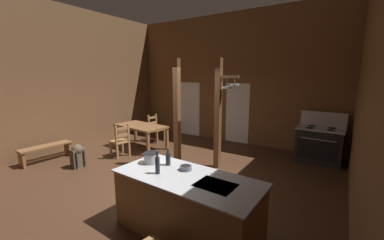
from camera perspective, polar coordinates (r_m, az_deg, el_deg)
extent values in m
cube|color=#422819|center=(5.57, -9.27, -14.46)|extent=(8.18, 8.59, 0.10)
cube|color=brown|center=(8.40, 9.00, 9.74)|extent=(8.18, 0.14, 4.37)
cube|color=brown|center=(8.09, -30.14, 8.42)|extent=(0.14, 8.59, 4.37)
cube|color=brown|center=(3.71, 38.29, 6.60)|extent=(0.14, 8.59, 4.37)
cube|color=white|center=(9.23, -0.86, 2.71)|extent=(1.00, 0.01, 2.05)
cube|color=white|center=(8.28, 10.88, 1.60)|extent=(0.84, 0.01, 2.05)
cube|color=brown|center=(3.66, -1.32, -19.99)|extent=(2.13, 0.98, 0.87)
cube|color=#B7BABF|center=(3.45, -1.35, -13.62)|extent=(2.20, 1.04, 0.02)
cube|color=black|center=(3.22, 5.67, -15.41)|extent=(0.54, 0.42, 0.00)
cube|color=black|center=(4.16, 2.52, -22.09)|extent=(2.00, 0.12, 0.10)
cube|color=black|center=(7.26, 28.39, -5.42)|extent=(1.12, 0.80, 0.90)
cube|color=black|center=(6.90, 27.98, -6.44)|extent=(0.93, 0.04, 0.52)
cylinder|color=#B7BABF|center=(6.81, 28.16, -4.24)|extent=(0.83, 0.05, 0.02)
cube|color=#B7BABF|center=(7.16, 28.72, -1.84)|extent=(1.17, 0.84, 0.03)
cube|color=#B7BABF|center=(7.47, 29.17, 0.20)|extent=(1.14, 0.08, 0.40)
cylinder|color=black|center=(6.99, 30.60, -2.13)|extent=(0.21, 0.21, 0.01)
cylinder|color=black|center=(7.03, 26.59, -1.68)|extent=(0.21, 0.21, 0.01)
cylinder|color=black|center=(7.28, 30.80, -1.68)|extent=(0.21, 0.21, 0.01)
cylinder|color=black|center=(7.33, 26.95, -1.26)|extent=(0.21, 0.21, 0.01)
cylinder|color=black|center=(6.76, 31.03, -3.55)|extent=(0.04, 0.03, 0.04)
cylinder|color=black|center=(6.78, 29.18, -3.34)|extent=(0.04, 0.03, 0.04)
cylinder|color=black|center=(6.80, 27.34, -3.13)|extent=(0.04, 0.03, 0.04)
cylinder|color=black|center=(6.83, 25.51, -2.93)|extent=(0.04, 0.03, 0.04)
cube|color=brown|center=(5.84, 6.31, 1.32)|extent=(0.14, 0.14, 2.72)
cube|color=brown|center=(5.66, 8.50, 10.35)|extent=(0.58, 0.09, 0.06)
cylinder|color=#B7BABF|center=(5.67, 8.44, 9.16)|extent=(0.01, 0.01, 0.23)
cylinder|color=#B7BABF|center=(5.67, 8.40, 7.78)|extent=(0.24, 0.24, 0.04)
cylinder|color=#B7BABF|center=(5.68, 8.38, 6.97)|extent=(0.02, 0.02, 0.14)
cylinder|color=#B7BABF|center=(5.58, 10.28, 9.45)|extent=(0.01, 0.01, 0.16)
cylinder|color=#B7BABF|center=(5.59, 10.24, 8.41)|extent=(0.22, 0.22, 0.04)
cylinder|color=#B7BABF|center=(5.59, 10.21, 7.59)|extent=(0.02, 0.02, 0.14)
cube|color=brown|center=(5.95, -3.64, 1.53)|extent=(0.14, 0.14, 2.72)
cube|color=brown|center=(7.74, -12.32, -1.45)|extent=(1.78, 1.07, 0.06)
cube|color=brown|center=(8.66, -13.51, -2.73)|extent=(0.09, 0.09, 0.68)
cube|color=brown|center=(7.50, -6.07, -4.55)|extent=(0.09, 0.09, 0.68)
cube|color=brown|center=(8.23, -17.81, -3.66)|extent=(0.09, 0.09, 0.68)
cube|color=brown|center=(7.00, -10.60, -5.81)|extent=(0.09, 0.09, 0.68)
cube|color=#9E7044|center=(8.43, -8.57, -2.29)|extent=(0.45, 0.45, 0.04)
cube|color=#9E7044|center=(8.49, -6.72, -3.70)|extent=(0.05, 0.05, 0.41)
cube|color=#9E7044|center=(8.22, -8.46, -4.23)|extent=(0.05, 0.05, 0.41)
cube|color=#9E7044|center=(8.68, -8.65, -1.61)|extent=(0.05, 0.05, 0.95)
cube|color=#9E7044|center=(8.41, -10.41, -2.05)|extent=(0.05, 0.05, 0.95)
cube|color=#9E7044|center=(8.48, -9.59, 0.58)|extent=(0.04, 0.38, 0.07)
cube|color=#9E7044|center=(8.51, -9.55, -0.68)|extent=(0.04, 0.38, 0.07)
cube|color=#9E7044|center=(7.15, -17.13, -4.99)|extent=(0.52, 0.52, 0.04)
cube|color=#9E7044|center=(7.29, -19.07, -6.65)|extent=(0.06, 0.06, 0.41)
cube|color=#9E7044|center=(7.46, -16.47, -6.11)|extent=(0.06, 0.06, 0.41)
cube|color=#9E7044|center=(6.89, -17.76, -5.23)|extent=(0.06, 0.06, 0.95)
cube|color=#9E7044|center=(7.07, -15.05, -4.68)|extent=(0.06, 0.06, 0.95)
cube|color=#9E7044|center=(6.89, -16.55, -2.03)|extent=(0.11, 0.38, 0.07)
cube|color=#9E7044|center=(6.94, -16.46, -3.56)|extent=(0.11, 0.38, 0.07)
cube|color=brown|center=(7.55, -31.94, -5.42)|extent=(0.41, 1.29, 0.04)
cube|color=brown|center=(7.42, -35.90, -7.87)|extent=(0.31, 0.07, 0.40)
cube|color=brown|center=(7.84, -27.88, -6.17)|extent=(0.31, 0.07, 0.40)
cube|color=brown|center=(7.63, -31.72, -7.59)|extent=(0.10, 1.08, 0.06)
cube|color=#4C4233|center=(6.73, -25.87, -8.28)|extent=(0.24, 0.34, 0.48)
cube|color=#4C4233|center=(6.86, -26.32, -8.59)|extent=(0.08, 0.23, 0.17)
cylinder|color=black|center=(6.58, -26.13, -8.71)|extent=(0.04, 0.04, 0.38)
cylinder|color=black|center=(6.66, -24.64, -8.36)|extent=(0.04, 0.04, 0.38)
sphere|color=#4C4233|center=(6.67, -26.03, -6.49)|extent=(0.29, 0.29, 0.27)
cylinder|color=#B7BABF|center=(3.97, -9.78, -9.01)|extent=(0.25, 0.25, 0.17)
cylinder|color=black|center=(3.94, -9.82, -7.79)|extent=(0.26, 0.26, 0.01)
cylinder|color=#B7BABF|center=(4.04, -11.27, -8.04)|extent=(0.05, 0.02, 0.02)
cylinder|color=#B7BABF|center=(3.86, -8.26, -8.84)|extent=(0.05, 0.02, 0.02)
cylinder|color=slate|center=(3.65, -1.53, -11.50)|extent=(0.19, 0.19, 0.07)
cylinder|color=black|center=(3.64, -1.54, -11.01)|extent=(0.15, 0.15, 0.00)
cylinder|color=#1E2328|center=(3.83, -5.82, -9.39)|extent=(0.08, 0.08, 0.20)
cylinder|color=#1E2328|center=(3.79, -5.86, -7.50)|extent=(0.03, 0.03, 0.07)
cylinder|color=#1E2328|center=(3.53, -8.35, -10.83)|extent=(0.07, 0.07, 0.25)
cylinder|color=#1E2328|center=(3.47, -8.43, -8.26)|extent=(0.03, 0.03, 0.09)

